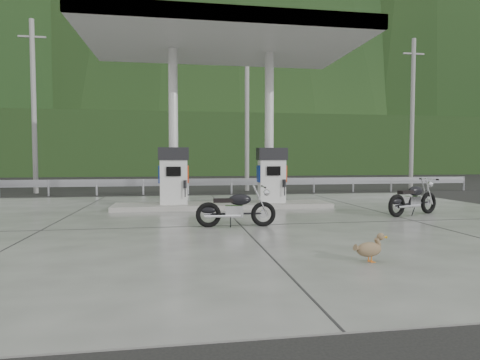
{
  "coord_description": "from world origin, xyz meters",
  "views": [
    {
      "loc": [
        -1.5,
        -10.4,
        1.6
      ],
      "look_at": [
        0.3,
        1.0,
        1.0
      ],
      "focal_mm": 30.0,
      "sensor_mm": 36.0,
      "label": 1
    }
  ],
  "objects": [
    {
      "name": "duck",
      "position": [
        1.41,
        -4.68,
        0.21
      ],
      "size": [
        0.54,
        0.22,
        0.38
      ],
      "primitive_type": null,
      "rotation": [
        0.0,
        0.0,
        0.15
      ],
      "color": "brown",
      "rests_on": "forecourt_apron"
    },
    {
      "name": "utility_pole_a",
      "position": [
        -8.0,
        9.5,
        4.0
      ],
      "size": [
        0.22,
        0.22,
        8.0
      ],
      "primitive_type": "cylinder",
      "color": "gray",
      "rests_on": "ground"
    },
    {
      "name": "gas_pump_left",
      "position": [
        -1.6,
        2.5,
        1.07
      ],
      "size": [
        0.95,
        0.55,
        1.8
      ],
      "primitive_type": null,
      "color": "silver",
      "rests_on": "pump_island"
    },
    {
      "name": "ground",
      "position": [
        0.0,
        0.0,
        0.0
      ],
      "size": [
        160.0,
        160.0,
        0.0
      ],
      "primitive_type": "plane",
      "color": "black",
      "rests_on": "ground"
    },
    {
      "name": "guardrail",
      "position": [
        0.0,
        8.0,
        0.71
      ],
      "size": [
        26.0,
        0.16,
        1.42
      ],
      "primitive_type": null,
      "color": "#95969C",
      "rests_on": "ground"
    },
    {
      "name": "forested_hills",
      "position": [
        0.0,
        60.0,
        0.0
      ],
      "size": [
        100.0,
        40.0,
        140.0
      ],
      "primitive_type": null,
      "color": "black",
      "rests_on": "ground"
    },
    {
      "name": "gas_pump_right",
      "position": [
        1.6,
        2.5,
        1.07
      ],
      "size": [
        0.95,
        0.55,
        1.8
      ],
      "primitive_type": null,
      "color": "silver",
      "rests_on": "pump_island"
    },
    {
      "name": "utility_pole_b",
      "position": [
        2.0,
        9.5,
        4.0
      ],
      "size": [
        0.22,
        0.22,
        8.0
      ],
      "primitive_type": "cylinder",
      "color": "gray",
      "rests_on": "ground"
    },
    {
      "name": "motorcycle_right",
      "position": [
        5.1,
        -0.02,
        0.47
      ],
      "size": [
        1.97,
        1.23,
        0.89
      ],
      "primitive_type": null,
      "rotation": [
        0.0,
        0.0,
        0.37
      ],
      "color": "black",
      "rests_on": "forecourt_apron"
    },
    {
      "name": "motorcycle_left",
      "position": [
        -0.14,
        -1.17,
        0.44
      ],
      "size": [
        1.79,
        0.66,
        0.83
      ],
      "primitive_type": null,
      "rotation": [
        0.0,
        0.0,
        -0.06
      ],
      "color": "black",
      "rests_on": "forecourt_apron"
    },
    {
      "name": "canopy_roof",
      "position": [
        0.0,
        2.5,
        5.37
      ],
      "size": [
        8.5,
        5.0,
        0.4
      ],
      "primitive_type": "cube",
      "color": "beige",
      "rests_on": "canopy_column_left"
    },
    {
      "name": "road",
      "position": [
        0.0,
        11.5,
        0.0
      ],
      "size": [
        60.0,
        7.0,
        0.01
      ],
      "primitive_type": "cube",
      "color": "black",
      "rests_on": "ground"
    },
    {
      "name": "pump_island",
      "position": [
        0.0,
        2.5,
        0.1
      ],
      "size": [
        7.0,
        1.4,
        0.15
      ],
      "primitive_type": "cube",
      "color": "gray",
      "rests_on": "forecourt_apron"
    },
    {
      "name": "utility_pole_c",
      "position": [
        11.0,
        9.5,
        4.0
      ],
      "size": [
        0.22,
        0.22,
        8.0
      ],
      "primitive_type": "cylinder",
      "color": "gray",
      "rests_on": "ground"
    },
    {
      "name": "canopy_column_right",
      "position": [
        1.6,
        2.9,
        2.67
      ],
      "size": [
        0.3,
        0.3,
        5.0
      ],
      "primitive_type": "cylinder",
      "color": "silver",
      "rests_on": "pump_island"
    },
    {
      "name": "tree_band",
      "position": [
        0.0,
        30.0,
        3.0
      ],
      "size": [
        80.0,
        6.0,
        6.0
      ],
      "primitive_type": "cube",
      "color": "black",
      "rests_on": "ground"
    },
    {
      "name": "canopy_column_left",
      "position": [
        -1.6,
        2.9,
        2.67
      ],
      "size": [
        0.3,
        0.3,
        5.0
      ],
      "primitive_type": "cylinder",
      "color": "silver",
      "rests_on": "pump_island"
    },
    {
      "name": "forecourt_apron",
      "position": [
        0.0,
        0.0,
        0.01
      ],
      "size": [
        18.0,
        14.0,
        0.02
      ],
      "primitive_type": "cube",
      "color": "slate",
      "rests_on": "ground"
    }
  ]
}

